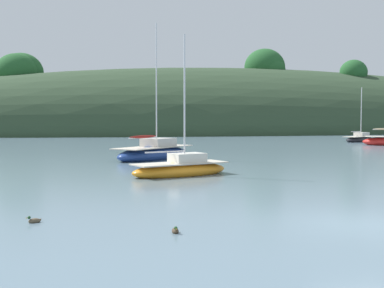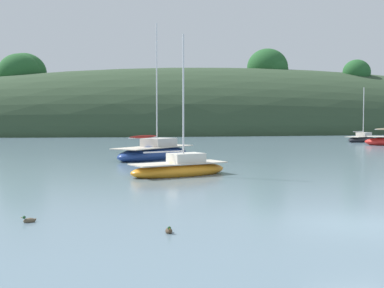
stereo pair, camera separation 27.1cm
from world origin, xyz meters
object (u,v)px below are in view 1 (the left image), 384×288
object	(u,v)px
duck_lone_right	(175,231)
sailboat_orange_cutter	(154,153)
sailboat_teal_outer	(181,169)
sailboat_yellow_far	(360,139)
duck_lone_left	(34,221)

from	to	relation	value
duck_lone_right	sailboat_orange_cutter	bearing A→B (deg)	81.74
sailboat_teal_outer	sailboat_yellow_far	xyz separation A→B (m)	(28.58, 29.02, -0.00)
sailboat_teal_outer	sailboat_orange_cutter	world-z (taller)	sailboat_orange_cutter
sailboat_teal_outer	duck_lone_left	size ratio (longest dim) A/B	17.45
sailboat_teal_outer	duck_lone_right	size ratio (longest dim) A/B	17.32
sailboat_teal_outer	duck_lone_left	distance (m)	12.24
sailboat_orange_cutter	duck_lone_right	size ratio (longest dim) A/B	23.26
sailboat_yellow_far	duck_lone_right	size ratio (longest dim) A/B	15.72
sailboat_teal_outer	duck_lone_left	world-z (taller)	sailboat_teal_outer
sailboat_orange_cutter	sailboat_yellow_far	world-z (taller)	sailboat_orange_cutter
sailboat_teal_outer	duck_lone_right	bearing A→B (deg)	-103.29
sailboat_orange_cutter	sailboat_yellow_far	xyz separation A→B (m)	(28.22, 18.68, -0.10)
sailboat_teal_outer	duck_lone_right	xyz separation A→B (m)	(-2.96, -12.52, -0.29)
sailboat_orange_cutter	sailboat_yellow_far	bearing A→B (deg)	33.50
duck_lone_right	duck_lone_left	world-z (taller)	same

